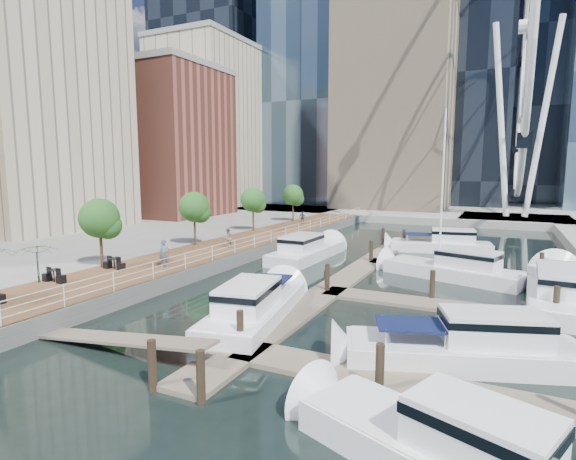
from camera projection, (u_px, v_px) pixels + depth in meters
The scene contains 17 objects.
ground at pixel (209, 327), 21.45m from camera, with size 520.00×520.00×0.00m, color black.
boardwalk at pixel (225, 251), 38.65m from camera, with size 6.00×60.00×1.00m, color brown.
seawall at pixel (255, 254), 37.36m from camera, with size 0.25×60.00×1.00m, color #595954.
land_inland at pixel (22, 232), 50.21m from camera, with size 48.00×90.00×1.00m, color gray.
land_far at pixel (448, 197), 112.54m from camera, with size 200.00×114.00×1.00m, color gray.
pier at pixel (515, 220), 61.86m from camera, with size 14.00×12.00×1.00m, color gray.
railing at pixel (254, 242), 37.27m from camera, with size 0.10×60.00×1.05m, color white, non-canonical shape.
floating_docks at pixel (416, 287), 26.89m from camera, with size 16.00×34.00×2.60m.
midrise_condos at pixel (115, 123), 58.01m from camera, with size 19.00×67.00×28.00m.
ferris_wheel at pixel (528, 27), 58.46m from camera, with size 5.80×45.60×47.80m.
street_trees at pixel (194, 207), 38.27m from camera, with size 2.60×42.60×4.60m.
cafe_tables at pixel (25, 285), 23.94m from camera, with size 2.50×13.70×0.74m.
yacht_foreground at pixel (462, 365), 17.24m from camera, with size 2.61×9.73×2.15m, color white, non-canonical shape.
pedestrian_near at pixel (164, 254), 29.68m from camera, with size 0.68×0.45×1.87m, color #4F5969.
pedestrian_mid at pixel (228, 238), 37.21m from camera, with size 0.80×0.63×1.65m, color gray.
pedestrian_far at pixel (303, 218), 53.73m from camera, with size 0.88×0.37×1.50m, color #32383E.
moored_yachts at pixel (429, 284), 29.55m from camera, with size 21.63×36.46×11.50m.
Camera 1 is at (12.34, -16.97, 7.46)m, focal length 28.00 mm.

